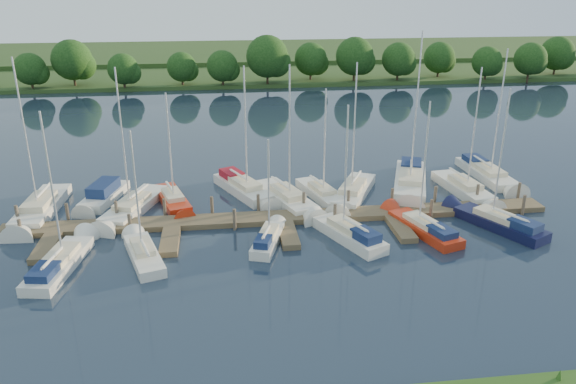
{
  "coord_description": "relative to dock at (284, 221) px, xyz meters",
  "views": [
    {
      "loc": [
        -4.36,
        -29.63,
        16.8
      ],
      "look_at": [
        0.36,
        8.0,
        2.2
      ],
      "focal_mm": 35.0,
      "sensor_mm": 36.0,
      "label": 1
    }
  ],
  "objects": [
    {
      "name": "sailboat_n_4",
      "position": [
        -2.54,
        6.37,
        0.14
      ],
      "size": [
        4.96,
        8.33,
        11.0
      ],
      "rotation": [
        0.0,
        0.0,
        3.58
      ],
      "color": "silver",
      "rests_on": "ground"
    },
    {
      "name": "sailboat_n_6",
      "position": [
        3.64,
        4.64,
        0.07
      ],
      "size": [
        3.32,
        7.28,
        9.31
      ],
      "rotation": [
        0.0,
        0.0,
        3.42
      ],
      "color": "silver",
      "rests_on": "ground"
    },
    {
      "name": "sailboat_s_2",
      "position": [
        -1.46,
        -3.15,
        0.12
      ],
      "size": [
        2.78,
        5.71,
        7.54
      ],
      "rotation": [
        0.0,
        0.0,
        -0.31
      ],
      "color": "silver",
      "rests_on": "ground"
    },
    {
      "name": "motorboat",
      "position": [
        -13.82,
        6.15,
        0.17
      ],
      "size": [
        3.29,
        6.89,
        1.89
      ],
      "rotation": [
        0.0,
        0.0,
        2.9
      ],
      "color": "silver",
      "rests_on": "ground"
    },
    {
      "name": "sailboat_s_4",
      "position": [
        9.48,
        -2.52,
        0.11
      ],
      "size": [
        3.66,
        7.52,
        9.55
      ],
      "rotation": [
        0.0,
        0.0,
        0.31
      ],
      "color": "#B52910",
      "rests_on": "ground"
    },
    {
      "name": "sailboat_s_1",
      "position": [
        -9.55,
        -4.14,
        0.07
      ],
      "size": [
        3.23,
        6.74,
        8.68
      ],
      "rotation": [
        0.0,
        0.0,
        0.31
      ],
      "color": "silver",
      "rests_on": "ground"
    },
    {
      "name": "sailboat_n_8",
      "position": [
        11.58,
        6.37,
        0.13
      ],
      "size": [
        5.41,
        10.63,
        13.43
      ],
      "rotation": [
        0.0,
        0.0,
        2.8
      ],
      "color": "silver",
      "rests_on": "ground"
    },
    {
      "name": "mooring_pilings",
      "position": [
        0.0,
        1.13,
        0.4
      ],
      "size": [
        38.24,
        2.84,
        2.0
      ],
      "color": "#473D33",
      "rests_on": "ground"
    },
    {
      "name": "sailboat_n_9",
      "position": [
        15.52,
        4.11,
        0.08
      ],
      "size": [
        2.85,
        8.5,
        10.86
      ],
      "rotation": [
        0.0,
        0.0,
        3.26
      ],
      "color": "silver",
      "rests_on": "ground"
    },
    {
      "name": "sailboat_n_3",
      "position": [
        -8.22,
        4.74,
        0.07
      ],
      "size": [
        3.4,
        7.25,
        9.26
      ],
      "rotation": [
        0.0,
        0.0,
        3.43
      ],
      "color": "#B52910",
      "rests_on": "ground"
    },
    {
      "name": "sailboat_n_5",
      "position": [
        0.74,
        3.78,
        0.08
      ],
      "size": [
        4.59,
        8.83,
        11.36
      ],
      "rotation": [
        0.0,
        0.0,
        3.5
      ],
      "color": "silver",
      "rests_on": "ground"
    },
    {
      "name": "sailboat_n_0",
      "position": [
        -18.08,
        4.01,
        0.08
      ],
      "size": [
        2.61,
        9.57,
        12.2
      ],
      "rotation": [
        0.0,
        0.0,
        3.1
      ],
      "color": "silver",
      "rests_on": "ground"
    },
    {
      "name": "ground",
      "position": [
        0.0,
        -7.31,
        -0.2
      ],
      "size": [
        260.0,
        260.0,
        0.0
      ],
      "primitive_type": "plane",
      "color": "#1B2537",
      "rests_on": "ground"
    },
    {
      "name": "sailboat_s_5",
      "position": [
        15.02,
        -2.5,
        0.13
      ],
      "size": [
        4.96,
        7.73,
        10.32
      ],
      "rotation": [
        0.0,
        0.0,
        0.48
      ],
      "color": "#0F1233",
      "rests_on": "ground"
    },
    {
      "name": "far_shore",
      "position": [
        0.0,
        67.69,
        0.1
      ],
      "size": [
        180.0,
        30.0,
        0.6
      ],
      "primitive_type": "cube",
      "color": "#264119",
      "rests_on": "ground"
    },
    {
      "name": "dock",
      "position": [
        0.0,
        0.0,
        0.0
      ],
      "size": [
        40.0,
        6.0,
        0.4
      ],
      "color": "#4E3E2C",
      "rests_on": "ground"
    },
    {
      "name": "treeline",
      "position": [
        -1.6,
        54.54,
        3.84
      ],
      "size": [
        145.37,
        10.06,
        8.27
      ],
      "color": "#38281C",
      "rests_on": "ground"
    },
    {
      "name": "sailboat_s_0",
      "position": [
        -14.45,
        -4.74,
        0.11
      ],
      "size": [
        2.98,
        8.03,
        10.07
      ],
      "rotation": [
        0.0,
        0.0,
        -0.17
      ],
      "color": "silver",
      "rests_on": "ground"
    },
    {
      "name": "distant_hill",
      "position": [
        0.0,
        92.69,
        0.5
      ],
      "size": [
        220.0,
        40.0,
        1.4
      ],
      "primitive_type": "cube",
      "color": "#365324",
      "rests_on": "ground"
    },
    {
      "name": "sailboat_n_2",
      "position": [
        -11.28,
        3.6,
        0.07
      ],
      "size": [
        4.57,
        8.98,
        11.34
      ],
      "rotation": [
        0.0,
        0.0,
        2.8
      ],
      "color": "silver",
      "rests_on": "ground"
    },
    {
      "name": "sailboat_n_7",
      "position": [
        6.08,
        4.44,
        0.08
      ],
      "size": [
        5.38,
        8.57,
        11.32
      ],
      "rotation": [
        0.0,
        0.0,
        2.67
      ],
      "color": "silver",
      "rests_on": "ground"
    },
    {
      "name": "sailboat_n_10",
      "position": [
        19.15,
        7.53,
        0.12
      ],
      "size": [
        2.53,
        9.33,
        11.73
      ],
      "rotation": [
        0.0,
        0.0,
        3.18
      ],
      "color": "silver",
      "rests_on": "ground"
    },
    {
      "name": "sailboat_s_3",
      "position": [
        3.97,
        -3.06,
        0.14
      ],
      "size": [
        4.28,
        7.22,
        9.68
      ],
      "rotation": [
        0.0,
        0.0,
        0.43
      ],
      "color": "silver",
      "rests_on": "ground"
    }
  ]
}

